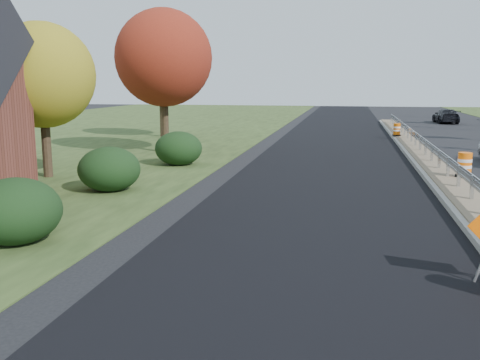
# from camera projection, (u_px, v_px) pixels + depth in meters

# --- Properties ---
(ground) EXTENTS (140.00, 140.00, 0.00)m
(ground) POSITION_uv_depth(u_px,v_px,m) (471.00, 206.00, 15.88)
(ground) COLOR black
(ground) RESTS_ON ground
(milled_overlay) EXTENTS (7.20, 120.00, 0.01)m
(milled_overlay) POSITION_uv_depth(u_px,v_px,m) (332.00, 157.00, 26.38)
(milled_overlay) COLOR black
(milled_overlay) RESTS_ON ground
(median) EXTENTS (1.60, 55.00, 0.23)m
(median) POSITION_uv_depth(u_px,v_px,m) (431.00, 163.00, 23.57)
(median) COLOR gray
(median) RESTS_ON ground
(guardrail) EXTENTS (0.10, 46.15, 0.72)m
(guardrail) POSITION_uv_depth(u_px,v_px,m) (429.00, 147.00, 24.42)
(guardrail) COLOR silver
(guardrail) RESTS_ON median
(hedge_south) EXTENTS (2.09, 2.09, 1.52)m
(hedge_south) POSITION_uv_depth(u_px,v_px,m) (15.00, 211.00, 12.10)
(hedge_south) COLOR black
(hedge_south) RESTS_ON ground
(hedge_mid) EXTENTS (2.09, 2.09, 1.52)m
(hedge_mid) POSITION_uv_depth(u_px,v_px,m) (109.00, 169.00, 17.98)
(hedge_mid) COLOR black
(hedge_mid) RESTS_ON ground
(hedge_north) EXTENTS (2.09, 2.09, 1.52)m
(hedge_north) POSITION_uv_depth(u_px,v_px,m) (179.00, 148.00, 23.67)
(hedge_north) COLOR black
(hedge_north) RESTS_ON ground
(tree_near_yellow) EXTENTS (3.96, 3.96, 5.88)m
(tree_near_yellow) POSITION_uv_depth(u_px,v_px,m) (42.00, 76.00, 20.04)
(tree_near_yellow) COLOR #473523
(tree_near_yellow) RESTS_ON ground
(tree_near_red) EXTENTS (4.95, 4.95, 7.35)m
(tree_near_red) POSITION_uv_depth(u_px,v_px,m) (164.00, 58.00, 27.18)
(tree_near_red) COLOR #473523
(tree_near_red) RESTS_ON ground
(tree_near_back) EXTENTS (4.29, 4.29, 6.37)m
(tree_near_back) POSITION_uv_depth(u_px,v_px,m) (161.00, 74.00, 35.60)
(tree_near_back) COLOR #473523
(tree_near_back) RESTS_ON ground
(barrel_median_mid) EXTENTS (0.61, 0.61, 0.90)m
(barrel_median_mid) POSITION_uv_depth(u_px,v_px,m) (465.00, 165.00, 19.43)
(barrel_median_mid) COLOR black
(barrel_median_mid) RESTS_ON median
(barrel_median_far) EXTENTS (0.55, 0.55, 0.81)m
(barrel_median_far) POSITION_uv_depth(u_px,v_px,m) (397.00, 130.00, 34.64)
(barrel_median_far) COLOR black
(barrel_median_far) RESTS_ON median
(car_dark_far) EXTENTS (1.96, 4.46, 1.27)m
(car_dark_far) POSITION_uv_depth(u_px,v_px,m) (446.00, 116.00, 48.74)
(car_dark_far) COLOR black
(car_dark_far) RESTS_ON ground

